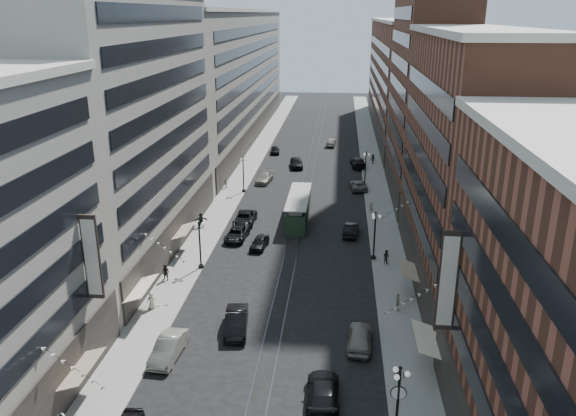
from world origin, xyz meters
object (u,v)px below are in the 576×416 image
at_px(streetcar, 299,209).
at_px(lamppost_se_near, 398,400).
at_px(car_1, 168,348).
at_px(pedestrian_5, 201,220).
at_px(car_12, 358,162).
at_px(car_8, 264,178).
at_px(car_14, 331,142).
at_px(pedestrian_6, 226,183).
at_px(lamppost_sw_far, 200,242).
at_px(car_extra_0, 259,242).
at_px(car_5, 236,322).
at_px(car_11, 358,185).
at_px(lamppost_se_far, 375,234).
at_px(car_2, 237,234).
at_px(pedestrian_8, 371,207).
at_px(car_6, 323,392).
at_px(car_4, 360,337).
at_px(pedestrian_1, 151,300).
at_px(car_7, 245,218).
at_px(lamppost_sw_mid, 243,173).
at_px(car_13, 296,163).
at_px(pedestrian_9, 373,159).
at_px(car_10, 351,229).
at_px(pedestrian_2, 166,273).
at_px(car_9, 275,150).
at_px(lamppost_se_mid, 365,167).
at_px(pedestrian_7, 386,257).
at_px(pedestrian_4, 398,301).

bearing_deg(streetcar, lamppost_se_near, -76.98).
xyz_separation_m(car_1, pedestrian_5, (-4.22, 28.06, 0.24)).
bearing_deg(car_12, car_8, 31.27).
xyz_separation_m(car_14, pedestrian_6, (-15.64, -31.19, 0.17)).
distance_m(lamppost_sw_far, car_extra_0, 8.52).
distance_m(car_5, car_11, 43.55).
relative_size(lamppost_se_far, car_1, 1.10).
xyz_separation_m(car_2, pedestrian_8, (16.46, 10.76, 0.27)).
distance_m(car_2, pedestrian_5, 6.20).
bearing_deg(car_5, car_6, -55.20).
xyz_separation_m(lamppost_se_near, car_4, (-1.96, 10.79, -2.38)).
xyz_separation_m(car_4, pedestrian_8, (2.34, 32.41, 0.12)).
xyz_separation_m(pedestrian_1, car_7, (4.78, 22.84, -0.19)).
distance_m(lamppost_sw_mid, pedestrian_5, 15.56).
bearing_deg(car_12, pedestrian_6, 31.20).
height_order(car_8, pedestrian_6, pedestrian_6).
xyz_separation_m(lamppost_se_far, car_5, (-12.40, -15.83, -2.23)).
height_order(streetcar, car_13, streetcar).
bearing_deg(car_4, car_1, 15.47).
relative_size(car_2, pedestrian_9, 2.92).
height_order(lamppost_sw_mid, lamppost_se_far, same).
height_order(car_12, pedestrian_8, pedestrian_8).
relative_size(streetcar, car_14, 2.63).
xyz_separation_m(car_7, car_13, (4.38, 28.57, 0.14)).
bearing_deg(car_5, pedestrian_8, 60.84).
xyz_separation_m(car_2, car_10, (13.69, 2.72, 0.07)).
height_order(pedestrian_2, car_7, pedestrian_2).
relative_size(car_6, car_7, 1.02).
height_order(lamppost_sw_mid, car_9, lamppost_sw_mid).
distance_m(streetcar, car_5, 27.80).
xyz_separation_m(lamppost_se_mid, pedestrian_8, (0.37, -12.80, -2.13)).
distance_m(car_4, car_extra_0, 22.26).
relative_size(pedestrian_2, car_11, 0.34).
xyz_separation_m(pedestrian_1, car_extra_0, (7.79, 15.16, -0.27)).
bearing_deg(pedestrian_5, car_4, -72.20).
height_order(lamppost_sw_far, lamppost_se_mid, same).
height_order(pedestrian_2, car_11, pedestrian_2).
distance_m(lamppost_se_mid, car_6, 52.76).
height_order(pedestrian_7, pedestrian_9, pedestrian_9).
relative_size(car_6, pedestrian_4, 3.23).
xyz_separation_m(car_9, car_10, (14.19, -41.28, 0.05)).
height_order(lamppost_se_near, car_9, lamppost_se_near).
xyz_separation_m(lamppost_se_near, car_1, (-17.04, 7.78, -2.39)).
xyz_separation_m(car_12, pedestrian_9, (2.71, 2.05, 0.16)).
bearing_deg(lamppost_sw_far, pedestrian_7, 8.57).
height_order(car_11, car_12, car_12).
relative_size(streetcar, car_6, 2.19).
relative_size(lamppost_se_far, car_9, 1.34).
bearing_deg(car_14, lamppost_se_far, 100.71).
bearing_deg(lamppost_se_near, car_14, 93.99).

